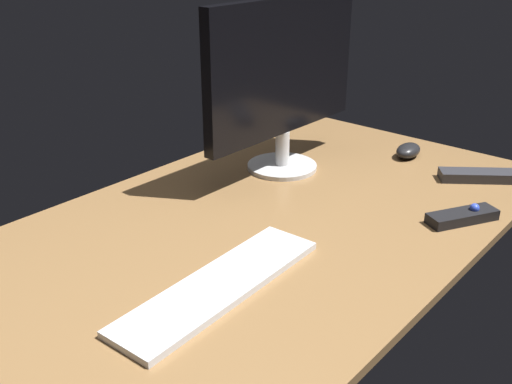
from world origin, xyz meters
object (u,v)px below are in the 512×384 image
(keyboard, at_px, (220,285))
(media_remote, at_px, (463,216))
(monitor, at_px, (284,75))
(tv_remote, at_px, (479,176))
(computer_mouse, at_px, (408,151))

(keyboard, xyz_separation_m, media_remote, (0.54, -0.22, 0.01))
(monitor, xyz_separation_m, tv_remote, (0.26, -0.44, -0.24))
(monitor, bearing_deg, tv_remote, -58.08)
(media_remote, height_order, tv_remote, media_remote)
(keyboard, relative_size, media_remote, 2.73)
(media_remote, distance_m, tv_remote, 0.26)
(monitor, relative_size, tv_remote, 2.77)
(monitor, xyz_separation_m, keyboard, (-0.53, -0.27, -0.25))
(monitor, relative_size, computer_mouse, 5.66)
(keyboard, height_order, computer_mouse, computer_mouse)
(monitor, xyz_separation_m, media_remote, (0.01, -0.50, -0.24))
(computer_mouse, bearing_deg, monitor, 139.00)
(computer_mouse, xyz_separation_m, tv_remote, (-0.04, -0.22, -0.01))
(monitor, distance_m, keyboard, 0.65)
(keyboard, xyz_separation_m, computer_mouse, (0.83, 0.06, 0.01))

